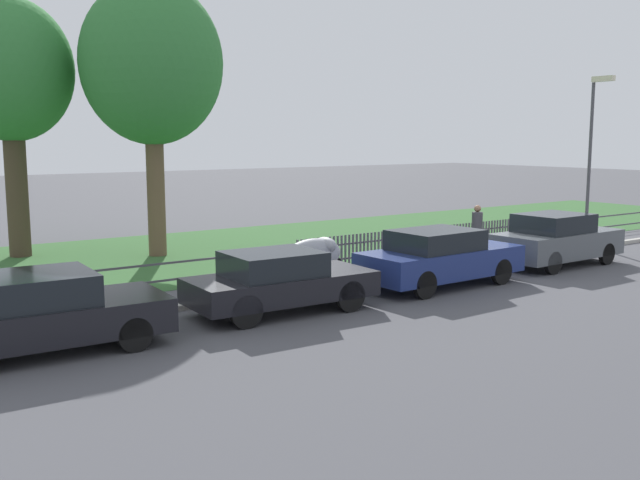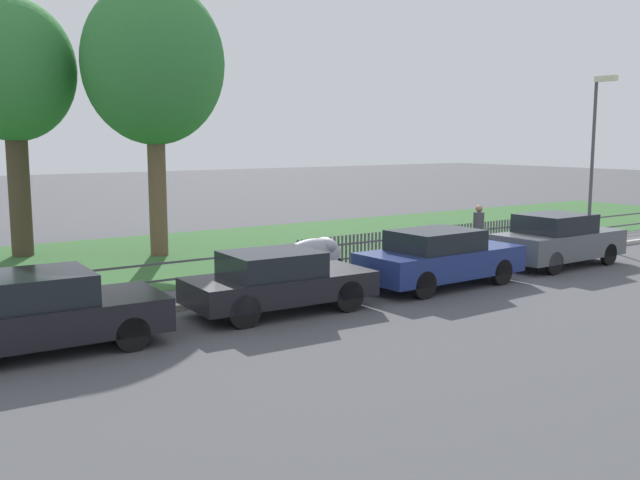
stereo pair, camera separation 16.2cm
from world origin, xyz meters
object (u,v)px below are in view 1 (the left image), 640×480
object	(u,v)px
parked_car_red_compact	(556,239)
pedestrian_near_fence	(477,228)
parked_car_navy_estate	(440,257)
tree_behind_motorcycle	(152,65)
parked_car_black_saloon	(279,281)
covered_motorcycle	(314,255)
tree_nearest_kerb	(10,73)
parked_car_silver_hatchback	(43,312)
street_lamp	(593,140)

from	to	relation	value
parked_car_red_compact	pedestrian_near_fence	xyz separation A→B (m)	(-0.81, 2.28, 0.15)
parked_car_navy_estate	pedestrian_near_fence	size ratio (longest dim) A/B	2.71
parked_car_red_compact	tree_behind_motorcycle	world-z (taller)	tree_behind_motorcycle
parked_car_black_saloon	covered_motorcycle	xyz separation A→B (m)	(2.57, 2.44, -0.03)
parked_car_navy_estate	tree_behind_motorcycle	distance (m)	10.55
parked_car_black_saloon	covered_motorcycle	size ratio (longest dim) A/B	2.03
parked_car_navy_estate	tree_nearest_kerb	xyz separation A→B (m)	(-7.41, 10.68, 4.82)
covered_motorcycle	pedestrian_near_fence	distance (m)	6.06
parked_car_red_compact	covered_motorcycle	world-z (taller)	parked_car_red_compact
parked_car_navy_estate	tree_nearest_kerb	world-z (taller)	tree_nearest_kerb
parked_car_navy_estate	tree_behind_motorcycle	xyz separation A→B (m)	(-3.88, 8.39, 5.08)
covered_motorcycle	tree_nearest_kerb	size ratio (longest dim) A/B	0.25
parked_car_silver_hatchback	tree_nearest_kerb	size ratio (longest dim) A/B	0.53
parked_car_navy_estate	covered_motorcycle	xyz separation A→B (m)	(-2.07, 2.46, -0.08)
tree_nearest_kerb	pedestrian_near_fence	distance (m)	14.81
parked_car_red_compact	tree_behind_motorcycle	bearing A→B (deg)	135.42
covered_motorcycle	pedestrian_near_fence	world-z (taller)	pedestrian_near_fence
parked_car_silver_hatchback	parked_car_red_compact	bearing A→B (deg)	3.10
pedestrian_near_fence	street_lamp	distance (m)	5.71
pedestrian_near_fence	parked_car_black_saloon	bearing A→B (deg)	27.54
parked_car_red_compact	tree_behind_motorcycle	xyz separation A→B (m)	(-8.67, 8.22, 5.05)
covered_motorcycle	street_lamp	distance (m)	11.48
parked_car_red_compact	parked_car_navy_estate	bearing A→B (deg)	-179.04
parked_car_navy_estate	tree_behind_motorcycle	bearing A→B (deg)	113.26
parked_car_navy_estate	street_lamp	world-z (taller)	street_lamp
parked_car_black_saloon	tree_behind_motorcycle	size ratio (longest dim) A/B	0.48
parked_car_silver_hatchback	parked_car_navy_estate	world-z (taller)	parked_car_navy_estate
parked_car_black_saloon	parked_car_red_compact	world-z (taller)	parked_car_red_compact
parked_car_red_compact	tree_behind_motorcycle	size ratio (longest dim) A/B	0.49
parked_car_navy_estate	parked_car_red_compact	xyz separation A→B (m)	(4.79, 0.17, 0.03)
parked_car_silver_hatchback	pedestrian_near_fence	xyz separation A→B (m)	(13.39, 2.48, 0.21)
pedestrian_near_fence	street_lamp	size ratio (longest dim) A/B	0.29
tree_behind_motorcycle	parked_car_black_saloon	bearing A→B (deg)	-95.22
parked_car_red_compact	covered_motorcycle	bearing A→B (deg)	160.47
parked_car_navy_estate	covered_motorcycle	size ratio (longest dim) A/B	2.21
tree_behind_motorcycle	pedestrian_near_fence	distance (m)	11.01
covered_motorcycle	pedestrian_near_fence	bearing A→B (deg)	-5.10
parked_car_navy_estate	parked_car_red_compact	size ratio (longest dim) A/B	1.06
parked_car_black_saloon	street_lamp	xyz separation A→B (m)	(13.66, 1.98, 2.88)
parked_car_silver_hatchback	street_lamp	xyz separation A→B (m)	(18.43, 2.03, 2.86)
parked_car_navy_estate	covered_motorcycle	distance (m)	3.22
parked_car_silver_hatchback	parked_car_red_compact	xyz separation A→B (m)	(14.20, 0.21, 0.06)
street_lamp	parked_car_black_saloon	bearing A→B (deg)	-171.74
parked_car_black_saloon	covered_motorcycle	distance (m)	3.55
parked_car_red_compact	tree_nearest_kerb	bearing A→B (deg)	138.17
parked_car_red_compact	covered_motorcycle	size ratio (longest dim) A/B	2.08
parked_car_navy_estate	pedestrian_near_fence	distance (m)	4.68
parked_car_navy_estate	covered_motorcycle	bearing A→B (deg)	128.58
parked_car_silver_hatchback	parked_car_navy_estate	bearing A→B (deg)	2.48
parked_car_navy_estate	tree_nearest_kerb	size ratio (longest dim) A/B	0.56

